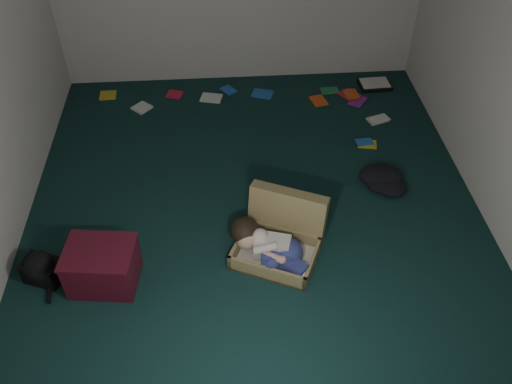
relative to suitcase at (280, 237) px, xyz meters
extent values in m
plane|color=#0F2B29|center=(-0.18, 0.47, -0.14)|extent=(4.50, 4.50, 0.00)
plane|color=silver|center=(-0.18, -1.78, 1.16)|extent=(4.50, 0.00, 4.50)
cube|color=#8F7F4F|center=(-0.05, -0.12, -0.07)|extent=(0.78, 0.68, 0.15)
cube|color=beige|center=(-0.05, -0.12, -0.10)|extent=(0.70, 0.61, 0.02)
cube|color=#8F7F4F|center=(0.07, 0.16, 0.09)|extent=(0.67, 0.45, 0.47)
cube|color=beige|center=(-0.08, -0.13, 0.02)|extent=(0.31, 0.23, 0.20)
sphere|color=tan|center=(-0.28, -0.07, 0.07)|extent=(0.18, 0.18, 0.18)
ellipsoid|color=black|center=(-0.29, -0.01, 0.10)|extent=(0.23, 0.24, 0.20)
ellipsoid|color=navy|center=(0.05, -0.18, 0.02)|extent=(0.21, 0.24, 0.20)
cube|color=navy|center=(-0.06, -0.24, 0.01)|extent=(0.24, 0.13, 0.13)
cube|color=navy|center=(0.07, -0.30, -0.02)|extent=(0.24, 0.23, 0.10)
sphere|color=white|center=(0.16, -0.31, -0.03)|extent=(0.10, 0.10, 0.10)
sphere|color=white|center=(0.13, -0.37, -0.04)|extent=(0.09, 0.09, 0.09)
cylinder|color=tan|center=(-0.08, -0.26, 0.06)|extent=(0.18, 0.12, 0.06)
cube|color=#490E1D|center=(-1.39, -0.24, 0.03)|extent=(0.55, 0.45, 0.34)
cube|color=#490E1D|center=(-1.39, -0.24, 0.21)|extent=(0.57, 0.47, 0.02)
cube|color=black|center=(1.37, 2.40, -0.12)|extent=(0.37, 0.29, 0.04)
cube|color=white|center=(1.37, 2.40, -0.09)|extent=(0.33, 0.25, 0.01)
cube|color=gold|center=(-1.71, 2.42, -0.13)|extent=(0.18, 0.14, 0.02)
cube|color=red|center=(-0.96, 2.39, -0.13)|extent=(0.23, 0.22, 0.02)
cube|color=white|center=(-0.54, 2.28, -0.13)|extent=(0.18, 0.21, 0.02)
cube|color=#205FB2|center=(0.05, 2.33, -0.13)|extent=(0.19, 0.22, 0.02)
cube|color=#DE541A|center=(0.67, 2.13, -0.13)|extent=(0.23, 0.21, 0.02)
cube|color=#217B43|center=(0.83, 2.33, -0.13)|extent=(0.19, 0.15, 0.02)
cube|color=#92248F|center=(1.11, 2.10, -0.13)|extent=(0.23, 0.22, 0.02)
cube|color=beige|center=(1.24, 1.72, -0.13)|extent=(0.17, 0.20, 0.02)
cube|color=gold|center=(1.03, 1.31, -0.13)|extent=(0.20, 0.22, 0.02)
cube|color=red|center=(1.04, 2.22, -0.13)|extent=(0.22, 0.20, 0.02)
cube|color=white|center=(-1.31, 2.14, -0.13)|extent=(0.20, 0.17, 0.02)
cube|color=#205FB2|center=(-0.34, 2.42, -0.13)|extent=(0.22, 0.23, 0.02)
camera|label=1|loc=(-0.42, -2.94, 3.28)|focal=38.00mm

